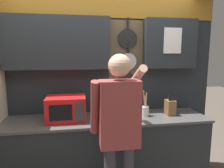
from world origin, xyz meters
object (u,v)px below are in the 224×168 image
(microwave, at_px, (66,108))
(person, at_px, (119,126))
(knife_block, at_px, (170,107))
(utensil_crock, at_px, (145,110))

(microwave, xyz_separation_m, person, (0.54, -0.61, -0.04))
(person, bearing_deg, knife_block, 36.68)
(microwave, relative_size, person, 0.27)
(microwave, distance_m, utensil_crock, 1.00)
(knife_block, distance_m, person, 1.01)
(utensil_crock, relative_size, person, 0.20)
(knife_block, height_order, person, person)
(microwave, bearing_deg, person, -48.51)
(microwave, relative_size, knife_block, 1.67)
(knife_block, bearing_deg, person, -143.32)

